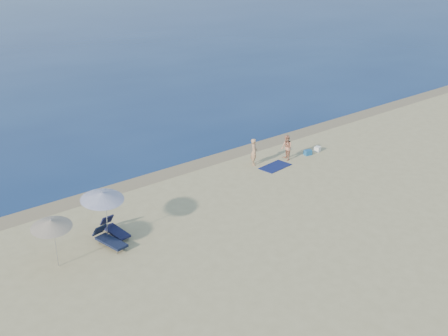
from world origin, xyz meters
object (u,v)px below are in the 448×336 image
Objects in this scene: person_left at (254,152)px; blue_cooler at (308,152)px; umbrella_near at (102,196)px; person_right at (287,148)px.

blue_cooler is (3.77, -0.99, -0.67)m from person_left.
umbrella_near is at bearing 139.19° from person_left.
blue_cooler is (1.66, -0.30, -0.64)m from person_right.
umbrella_near is (-15.18, -1.43, 2.07)m from blue_cooler.
blue_cooler is 15.39m from umbrella_near.
person_left is 0.65× the size of umbrella_near.
person_left is at bearing -87.14° from person_right.
umbrella_near reaches higher than blue_cooler.
person_left is 3.95m from blue_cooler.
person_right is at bearing -71.03° from person_left.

